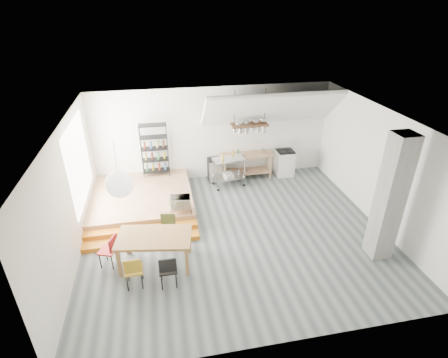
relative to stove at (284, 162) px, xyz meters
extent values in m
plane|color=#4A5255|center=(-2.50, -3.16, -0.48)|extent=(8.00, 8.00, 0.00)
cube|color=silver|center=(-2.50, 0.34, 1.12)|extent=(8.00, 0.04, 3.20)
cube|color=silver|center=(-6.50, -3.16, 1.12)|extent=(0.04, 7.00, 3.20)
cube|color=silver|center=(1.50, -3.16, 1.12)|extent=(0.04, 7.00, 3.20)
cube|color=white|center=(-2.50, -3.16, 2.72)|extent=(8.00, 7.00, 0.02)
cube|color=white|center=(-0.70, -0.26, 2.07)|extent=(4.40, 1.44, 1.32)
cube|color=white|center=(-6.48, -1.66, 1.32)|extent=(0.02, 2.50, 2.20)
cube|color=#8B6445|center=(-5.00, -1.16, -0.28)|extent=(3.00, 3.00, 0.40)
cube|color=#C57017|center=(-5.00, -3.11, -0.41)|extent=(3.00, 0.35, 0.13)
cube|color=#C57017|center=(-5.00, -2.76, -0.35)|extent=(3.00, 0.35, 0.27)
cube|color=slate|center=(0.80, -4.66, 1.12)|extent=(0.50, 0.50, 3.20)
cube|color=#8B6445|center=(-1.40, -0.01, 0.40)|extent=(1.80, 0.60, 0.06)
cube|color=#8B6445|center=(-1.40, -0.01, -0.23)|extent=(1.70, 0.55, 0.04)
cube|color=#8B6445|center=(-0.58, 0.21, -0.05)|extent=(0.06, 0.06, 0.86)
cube|color=#8B6445|center=(-2.22, 0.21, -0.05)|extent=(0.06, 0.06, 0.86)
cube|color=#8B6445|center=(-0.58, -0.23, -0.05)|extent=(0.06, 0.06, 0.86)
cube|color=#8B6445|center=(-2.22, -0.23, -0.05)|extent=(0.06, 0.06, 0.86)
cube|color=white|center=(0.00, -0.01, -0.03)|extent=(0.60, 0.60, 0.90)
cube|color=black|center=(0.00, -0.01, 0.44)|extent=(0.58, 0.58, 0.03)
cube|color=white|center=(0.00, 0.27, 0.57)|extent=(0.60, 0.05, 0.25)
cylinder|color=black|center=(0.14, 0.13, 0.46)|extent=(0.18, 0.18, 0.02)
cylinder|color=black|center=(-0.14, 0.13, 0.46)|extent=(0.18, 0.18, 0.02)
cylinder|color=black|center=(0.14, -0.15, 0.46)|extent=(0.18, 0.18, 0.02)
cylinder|color=black|center=(-0.14, -0.15, 0.46)|extent=(0.18, 0.18, 0.02)
cube|color=#3D2718|center=(-1.40, -0.21, 1.57)|extent=(1.20, 0.50, 0.05)
cylinder|color=black|center=(-1.90, -0.21, 2.14)|extent=(0.02, 0.02, 1.15)
cylinder|color=black|center=(-0.90, -0.21, 2.14)|extent=(0.02, 0.02, 1.15)
cylinder|color=silver|center=(-1.90, -0.26, 1.43)|extent=(0.16, 0.16, 0.12)
cylinder|color=silver|center=(-1.70, -0.26, 1.41)|extent=(0.20, 0.20, 0.16)
cylinder|color=silver|center=(-1.50, -0.26, 1.39)|extent=(0.16, 0.16, 0.20)
cylinder|color=silver|center=(-1.30, -0.26, 1.43)|extent=(0.20, 0.20, 0.12)
cylinder|color=silver|center=(-1.10, -0.26, 1.41)|extent=(0.16, 0.16, 0.16)
cylinder|color=silver|center=(-0.90, -0.26, 1.39)|extent=(0.20, 0.20, 0.20)
cylinder|color=black|center=(-4.08, 0.22, 0.82)|extent=(0.02, 0.02, 1.80)
cylinder|color=black|center=(-4.92, 0.22, 0.82)|extent=(0.02, 0.02, 1.80)
cylinder|color=black|center=(-4.08, -0.14, 0.82)|extent=(0.02, 0.02, 1.80)
cylinder|color=black|center=(-4.92, -0.14, 0.82)|extent=(0.02, 0.02, 1.80)
cube|color=black|center=(-4.50, 0.04, 0.07)|extent=(0.88, 0.38, 0.02)
cube|color=black|center=(-4.50, 0.04, 0.47)|extent=(0.88, 0.38, 0.02)
cube|color=black|center=(-4.50, 0.04, 0.87)|extent=(0.88, 0.38, 0.02)
cube|color=black|center=(-4.50, 0.04, 1.27)|extent=(0.88, 0.38, 0.02)
cube|color=black|center=(-4.50, 0.04, 1.67)|extent=(0.88, 0.38, 0.03)
cylinder|color=#34833D|center=(-4.50, 0.04, 0.21)|extent=(0.07, 0.07, 0.24)
cylinder|color=olive|center=(-4.50, 0.04, 0.61)|extent=(0.07, 0.07, 0.24)
cylinder|color=maroon|center=(-4.50, 0.04, 1.01)|extent=(0.07, 0.07, 0.24)
cube|color=#8B6445|center=(-3.90, -2.41, 0.07)|extent=(0.60, 0.40, 0.03)
cylinder|color=black|center=(-3.63, -2.24, -0.01)|extent=(0.02, 0.02, 0.13)
cylinder|color=black|center=(-4.17, -2.24, -0.01)|extent=(0.02, 0.02, 0.13)
cylinder|color=black|center=(-3.63, -2.58, -0.01)|extent=(0.02, 0.02, 0.13)
cylinder|color=black|center=(-4.17, -2.58, -0.01)|extent=(0.02, 0.02, 0.13)
sphere|color=white|center=(-5.23, -3.89, 1.72)|extent=(0.60, 0.60, 0.60)
cube|color=olive|center=(-4.64, -3.98, 0.30)|extent=(1.84, 1.22, 0.06)
cube|color=olive|center=(-3.81, -3.71, -0.11)|extent=(0.09, 0.09, 0.75)
cube|color=olive|center=(-5.33, -3.46, -0.11)|extent=(0.09, 0.09, 0.75)
cube|color=olive|center=(-3.94, -4.51, -0.11)|extent=(0.09, 0.09, 0.75)
cube|color=olive|center=(-5.46, -4.26, -0.11)|extent=(0.09, 0.09, 0.75)
cube|color=#A7821C|center=(-5.12, -4.61, -0.04)|extent=(0.39, 0.39, 0.04)
cube|color=#A7821C|center=(-5.12, -4.78, 0.20)|extent=(0.37, 0.04, 0.34)
cylinder|color=black|center=(-5.27, -4.76, -0.27)|extent=(0.03, 0.03, 0.43)
cylinder|color=black|center=(-4.96, -4.76, -0.27)|extent=(0.03, 0.03, 0.43)
cylinder|color=black|center=(-5.27, -4.45, -0.27)|extent=(0.03, 0.03, 0.43)
cylinder|color=black|center=(-4.96, -4.45, -0.27)|extent=(0.03, 0.03, 0.43)
cube|color=black|center=(-4.38, -4.73, -0.04)|extent=(0.39, 0.39, 0.04)
cube|color=black|center=(-4.38, -4.90, 0.20)|extent=(0.37, 0.04, 0.34)
cylinder|color=black|center=(-4.54, -4.88, -0.27)|extent=(0.03, 0.03, 0.43)
cylinder|color=black|center=(-4.22, -4.88, -0.27)|extent=(0.03, 0.03, 0.43)
cylinder|color=black|center=(-4.54, -4.57, -0.27)|extent=(0.03, 0.03, 0.43)
cylinder|color=black|center=(-4.22, -4.57, -0.27)|extent=(0.03, 0.03, 0.43)
cube|color=#58622E|center=(-4.31, -3.33, -0.04)|extent=(0.47, 0.47, 0.04)
cube|color=#58622E|center=(-4.28, -3.16, 0.21)|extent=(0.37, 0.11, 0.34)
cylinder|color=black|center=(-4.13, -3.21, -0.26)|extent=(0.03, 0.03, 0.43)
cylinder|color=black|center=(-4.44, -3.14, -0.26)|extent=(0.03, 0.03, 0.43)
cylinder|color=black|center=(-4.19, -3.52, -0.26)|extent=(0.03, 0.03, 0.43)
cylinder|color=black|center=(-4.50, -3.45, -0.26)|extent=(0.03, 0.03, 0.43)
cube|color=red|center=(-5.74, -3.80, -0.05)|extent=(0.49, 0.49, 0.04)
cube|color=red|center=(-5.58, -3.86, 0.18)|extent=(0.16, 0.35, 0.33)
cylinder|color=black|center=(-5.66, -4.00, -0.27)|extent=(0.03, 0.03, 0.42)
cylinder|color=black|center=(-5.55, -3.71, -0.27)|extent=(0.03, 0.03, 0.42)
cylinder|color=black|center=(-5.94, -3.89, -0.27)|extent=(0.03, 0.03, 0.42)
cylinder|color=black|center=(-5.83, -3.61, -0.27)|extent=(0.03, 0.03, 0.42)
cube|color=silver|center=(-2.13, -0.46, 0.50)|extent=(1.09, 0.72, 0.04)
cube|color=silver|center=(-2.13, -0.46, -0.14)|extent=(1.09, 0.72, 0.03)
cylinder|color=silver|center=(-1.71, -0.13, 0.02)|extent=(0.03, 0.03, 0.96)
sphere|color=black|center=(-1.71, -0.13, -0.44)|extent=(0.09, 0.09, 0.09)
cylinder|color=silver|center=(-2.63, -0.29, 0.02)|extent=(0.03, 0.03, 0.96)
sphere|color=black|center=(-2.63, -0.29, -0.44)|extent=(0.09, 0.09, 0.09)
cylinder|color=silver|center=(-1.62, -0.62, 0.02)|extent=(0.03, 0.03, 0.96)
sphere|color=black|center=(-1.62, -0.62, -0.44)|extent=(0.09, 0.09, 0.09)
cylinder|color=silver|center=(-2.55, -0.78, 0.02)|extent=(0.03, 0.03, 0.96)
sphere|color=black|center=(-2.55, -0.78, -0.44)|extent=(0.09, 0.09, 0.09)
cube|color=black|center=(-2.52, 0.04, -0.08)|extent=(0.47, 0.47, 0.80)
imported|color=beige|center=(-3.90, -2.41, 0.24)|extent=(0.57, 0.41, 0.30)
imported|color=silver|center=(-1.61, -0.06, 0.45)|extent=(0.20, 0.20, 0.05)
camera|label=1|loc=(-4.30, -10.72, 5.26)|focal=28.00mm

